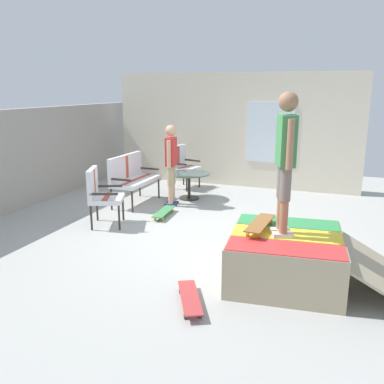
{
  "coord_description": "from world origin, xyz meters",
  "views": [
    {
      "loc": [
        -6.02,
        -2.07,
        2.35
      ],
      "look_at": [
        0.13,
        0.22,
        0.7
      ],
      "focal_mm": 38.62,
      "sensor_mm": 36.0,
      "label": 1
    }
  ],
  "objects_px": {
    "patio_chair_near_house": "(181,163)",
    "skateboard_on_ramp": "(260,224)",
    "patio_chair_by_wall": "(100,191)",
    "person_watching": "(171,159)",
    "skateboard_spare": "(190,298)",
    "patio_bench": "(131,175)",
    "patio_table": "(189,181)",
    "skateboard_by_bench": "(164,212)",
    "person_skater": "(286,154)",
    "skate_ramp": "(288,258)"
  },
  "relations": [
    {
      "from": "person_skater",
      "to": "skateboard_spare",
      "type": "distance_m",
      "value": 1.98
    },
    {
      "from": "skate_ramp",
      "to": "skateboard_by_bench",
      "type": "distance_m",
      "value": 3.2
    },
    {
      "from": "patio_bench",
      "to": "skateboard_by_bench",
      "type": "xyz_separation_m",
      "value": [
        -0.6,
        -1.01,
        -0.53
      ]
    },
    {
      "from": "person_skater",
      "to": "skateboard_spare",
      "type": "height_order",
      "value": "person_skater"
    },
    {
      "from": "patio_chair_near_house",
      "to": "skateboard_on_ramp",
      "type": "distance_m",
      "value": 5.0
    },
    {
      "from": "skateboard_spare",
      "to": "patio_chair_by_wall",
      "type": "bearing_deg",
      "value": 49.97
    },
    {
      "from": "skateboard_spare",
      "to": "person_watching",
      "type": "bearing_deg",
      "value": 25.99
    },
    {
      "from": "patio_chair_near_house",
      "to": "patio_chair_by_wall",
      "type": "height_order",
      "value": "same"
    },
    {
      "from": "patio_chair_by_wall",
      "to": "person_watching",
      "type": "xyz_separation_m",
      "value": [
        1.63,
        -0.65,
        0.34
      ]
    },
    {
      "from": "person_skater",
      "to": "skateboard_by_bench",
      "type": "xyz_separation_m",
      "value": [
        1.97,
        2.46,
        -1.53
      ]
    },
    {
      "from": "patio_bench",
      "to": "patio_chair_by_wall",
      "type": "height_order",
      "value": "same"
    },
    {
      "from": "skate_ramp",
      "to": "patio_bench",
      "type": "relative_size",
      "value": 1.82
    },
    {
      "from": "patio_table",
      "to": "person_skater",
      "type": "relative_size",
      "value": 0.53
    },
    {
      "from": "patio_table",
      "to": "skateboard_by_bench",
      "type": "bearing_deg",
      "value": -179.59
    },
    {
      "from": "patio_table",
      "to": "skateboard_spare",
      "type": "bearing_deg",
      "value": -159.1
    },
    {
      "from": "patio_chair_by_wall",
      "to": "skateboard_by_bench",
      "type": "height_order",
      "value": "patio_chair_by_wall"
    },
    {
      "from": "person_skater",
      "to": "skateboard_spare",
      "type": "relative_size",
      "value": 2.12
    },
    {
      "from": "skateboard_on_ramp",
      "to": "skateboard_spare",
      "type": "bearing_deg",
      "value": 150.86
    },
    {
      "from": "patio_chair_by_wall",
      "to": "patio_table",
      "type": "height_order",
      "value": "patio_chair_by_wall"
    },
    {
      "from": "patio_bench",
      "to": "skate_ramp",
      "type": "bearing_deg",
      "value": -125.24
    },
    {
      "from": "patio_chair_near_house",
      "to": "skateboard_by_bench",
      "type": "relative_size",
      "value": 1.25
    },
    {
      "from": "skate_ramp",
      "to": "person_skater",
      "type": "bearing_deg",
      "value": 121.09
    },
    {
      "from": "patio_chair_by_wall",
      "to": "skateboard_on_ramp",
      "type": "relative_size",
      "value": 1.26
    },
    {
      "from": "skateboard_by_bench",
      "to": "patio_chair_by_wall",
      "type": "bearing_deg",
      "value": 136.21
    },
    {
      "from": "skate_ramp",
      "to": "patio_table",
      "type": "xyz_separation_m",
      "value": [
        3.28,
        2.57,
        0.1
      ]
    },
    {
      "from": "patio_bench",
      "to": "patio_table",
      "type": "bearing_deg",
      "value": -52.69
    },
    {
      "from": "patio_chair_by_wall",
      "to": "person_skater",
      "type": "distance_m",
      "value": 3.61
    },
    {
      "from": "person_skater",
      "to": "skateboard_on_ramp",
      "type": "distance_m",
      "value": 0.95
    },
    {
      "from": "person_watching",
      "to": "patio_bench",
      "type": "bearing_deg",
      "value": 101.9
    },
    {
      "from": "person_skater",
      "to": "patio_chair_near_house",
      "type": "bearing_deg",
      "value": 35.38
    },
    {
      "from": "patio_table",
      "to": "patio_bench",
      "type": "bearing_deg",
      "value": 127.31
    },
    {
      "from": "patio_bench",
      "to": "person_watching",
      "type": "xyz_separation_m",
      "value": [
        0.18,
        -0.84,
        0.34
      ]
    },
    {
      "from": "patio_chair_by_wall",
      "to": "person_watching",
      "type": "relative_size",
      "value": 0.62
    },
    {
      "from": "patio_chair_near_house",
      "to": "person_skater",
      "type": "xyz_separation_m",
      "value": [
        -4.26,
        -3.02,
        1.0
      ]
    },
    {
      "from": "patio_chair_near_house",
      "to": "patio_table",
      "type": "xyz_separation_m",
      "value": [
        -0.92,
        -0.55,
        -0.21
      ]
    },
    {
      "from": "patio_chair_near_house",
      "to": "skateboard_on_ramp",
      "type": "bearing_deg",
      "value": -146.7
    },
    {
      "from": "patio_chair_by_wall",
      "to": "person_watching",
      "type": "bearing_deg",
      "value": -21.56
    },
    {
      "from": "patio_table",
      "to": "patio_chair_near_house",
      "type": "bearing_deg",
      "value": 31.03
    },
    {
      "from": "patio_bench",
      "to": "patio_chair_by_wall",
      "type": "bearing_deg",
      "value": -172.53
    },
    {
      "from": "patio_chair_near_house",
      "to": "skateboard_by_bench",
      "type": "distance_m",
      "value": 2.41
    },
    {
      "from": "skate_ramp",
      "to": "patio_bench",
      "type": "height_order",
      "value": "patio_bench"
    },
    {
      "from": "patio_bench",
      "to": "patio_table",
      "type": "distance_m",
      "value": 1.28
    },
    {
      "from": "patio_bench",
      "to": "skateboard_spare",
      "type": "height_order",
      "value": "patio_bench"
    },
    {
      "from": "skate_ramp",
      "to": "person_skater",
      "type": "xyz_separation_m",
      "value": [
        -0.06,
        0.09,
        1.3
      ]
    },
    {
      "from": "patio_table",
      "to": "skateboard_spare",
      "type": "relative_size",
      "value": 1.12
    },
    {
      "from": "skate_ramp",
      "to": "patio_table",
      "type": "height_order",
      "value": "skate_ramp"
    },
    {
      "from": "patio_chair_by_wall",
      "to": "patio_table",
      "type": "bearing_deg",
      "value": -20.05
    },
    {
      "from": "skate_ramp",
      "to": "person_watching",
      "type": "height_order",
      "value": "person_watching"
    },
    {
      "from": "patio_bench",
      "to": "skateboard_by_bench",
      "type": "relative_size",
      "value": 1.55
    },
    {
      "from": "patio_bench",
      "to": "patio_chair_by_wall",
      "type": "distance_m",
      "value": 1.47
    }
  ]
}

